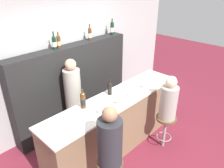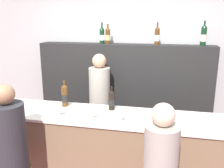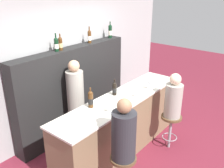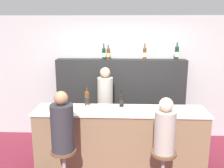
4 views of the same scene
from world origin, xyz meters
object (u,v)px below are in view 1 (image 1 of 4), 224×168
wine_bottle_backbar_0 (54,42)px  wine_glass_3 (147,83)px  wine_glass_0 (101,109)px  bartender (74,102)px  wine_glass_2 (132,93)px  wine_bottle_counter_0 (83,100)px  wine_bottle_backbar_3 (112,28)px  wine_bottle_backbar_1 (59,42)px  wine_bottle_counter_1 (110,88)px  guest_seated_right (169,100)px  wine_bottle_backbar_2 (90,34)px  bar_stool_right (166,124)px  guest_seated_left (110,140)px  wine_glass_1 (119,100)px

wine_bottle_backbar_0 → wine_glass_3: bearing=-54.2°
wine_glass_0 → bartender: 1.08m
wine_glass_0 → wine_glass_2: bearing=-0.0°
wine_bottle_counter_0 → wine_bottle_backbar_3: (1.68, 0.99, 0.68)m
wine_bottle_backbar_1 → wine_glass_0: bearing=-100.8°
wine_bottle_counter_0 → wine_bottle_counter_1: bearing=0.0°
wine_bottle_backbar_0 → wine_glass_2: size_ratio=2.42×
wine_bottle_counter_1 → guest_seated_right: size_ratio=0.36×
wine_bottle_backbar_2 → bar_stool_right: (0.15, -1.80, -1.35)m
wine_bottle_counter_1 → wine_glass_0: 0.63m
wine_bottle_backbar_3 → wine_glass_0: 2.23m
wine_glass_3 → wine_glass_2: bearing=180.0°
wine_bottle_counter_1 → guest_seated_left: 1.17m
wine_glass_2 → wine_bottle_counter_0: bearing=155.6°
wine_bottle_counter_0 → wine_glass_3: bearing=-16.3°
guest_seated_left → wine_glass_0: bearing=57.3°
wine_glass_1 → guest_seated_right: size_ratio=0.17×
wine_bottle_counter_0 → bar_stool_right: size_ratio=0.50×
wine_bottle_counter_1 → wine_bottle_backbar_1: (-0.28, 0.99, 0.68)m
wine_glass_3 → wine_glass_0: bearing=180.0°
wine_bottle_backbar_1 → bartender: 1.15m
wine_bottle_backbar_0 → wine_bottle_counter_0: bearing=-102.5°
guest_seated_right → wine_bottle_backbar_0: bearing=118.4°
wine_bottle_backbar_1 → guest_seated_left: wine_bottle_backbar_1 is taller
wine_glass_3 → wine_bottle_backbar_2: bearing=96.0°
wine_bottle_backbar_3 → guest_seated_left: 2.76m
wine_bottle_backbar_1 → wine_glass_0: 1.53m
wine_glass_3 → wine_bottle_backbar_0: bearing=125.8°
wine_bottle_backbar_3 → wine_bottle_backbar_0: bearing=-180.0°
wine_bottle_backbar_2 → wine_glass_0: (-0.99, -1.34, -0.71)m
wine_glass_1 → wine_bottle_counter_1: bearing=67.3°
wine_bottle_counter_1 → wine_bottle_backbar_2: size_ratio=0.89×
wine_bottle_backbar_2 → wine_bottle_backbar_0: bearing=-180.0°
wine_glass_1 → guest_seated_left: bearing=-145.9°
wine_bottle_backbar_1 → wine_glass_0: wine_bottle_backbar_1 is taller
wine_glass_0 → bar_stool_right: bearing=-22.2°
wine_bottle_backbar_1 → bartender: wine_bottle_backbar_1 is taller
wine_bottle_counter_0 → bartender: bartender is taller
bar_stool_right → wine_bottle_counter_1: bearing=126.8°
wine_bottle_counter_1 → wine_glass_1: (-0.15, -0.35, -0.02)m
wine_glass_3 → bar_stool_right: wine_glass_3 is taller
wine_bottle_backbar_3 → wine_bottle_counter_0: bearing=-149.5°
wine_bottle_backbar_1 → wine_bottle_counter_1: bearing=-74.4°
wine_glass_1 → guest_seated_right: guest_seated_right is taller
wine_bottle_counter_0 → guest_seated_right: (1.19, -0.81, -0.18)m
wine_bottle_backbar_2 → wine_bottle_backbar_3: (0.64, 0.00, 0.01)m
wine_bottle_backbar_3 → wine_glass_0: size_ratio=2.57×
wine_bottle_backbar_0 → guest_seated_left: 2.03m
wine_bottle_counter_0 → wine_bottle_backbar_1: wine_bottle_backbar_1 is taller
wine_bottle_backbar_2 → bar_stool_right: 2.25m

